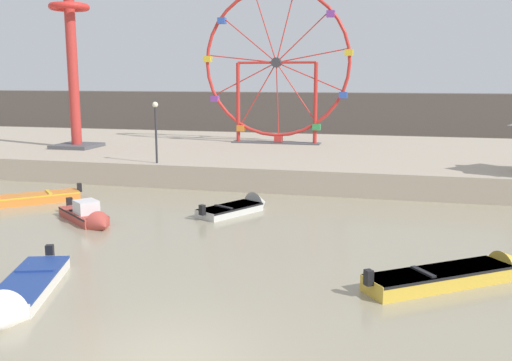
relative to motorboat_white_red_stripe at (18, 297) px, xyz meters
The scene contains 11 objects.
ground_plane 5.36m from the motorboat_white_red_stripe, 18.50° to the right, with size 240.00×240.00×0.00m, color gray.
quay_promenade 26.31m from the motorboat_white_red_stripe, 78.88° to the left, with size 110.00×19.36×1.30m, color tan.
distant_town_skyline 50.82m from the motorboat_white_red_stripe, 84.27° to the left, with size 140.00×3.00×4.40m, color #564C47.
motorboat_white_red_stripe is the anchor object (origin of this frame).
motorboat_faded_red 8.69m from the motorboat_white_red_stripe, 107.95° to the left, with size 3.75×3.28×1.25m.
motorboat_mustard_yellow 12.90m from the motorboat_white_red_stripe, 21.90° to the left, with size 5.49×4.44×1.12m.
motorboat_orange_hull 13.38m from the motorboat_white_red_stripe, 126.15° to the left, with size 4.28×4.19×1.19m.
motorboat_pale_grey 12.36m from the motorboat_white_red_stripe, 75.99° to the left, with size 2.98×4.03×1.19m.
ferris_wheel_red_frame 28.84m from the motorboat_white_red_stripe, 87.66° to the left, with size 10.87×1.20×11.14m.
drop_tower_red_tower 26.42m from the motorboat_white_red_stripe, 117.66° to the left, with size 2.80×2.80×16.28m.
promenade_lamp_near 17.48m from the motorboat_white_red_stripe, 101.19° to the left, with size 0.32×0.32×3.44m.
Camera 1 is at (4.74, -10.87, 6.09)m, focal length 39.85 mm.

